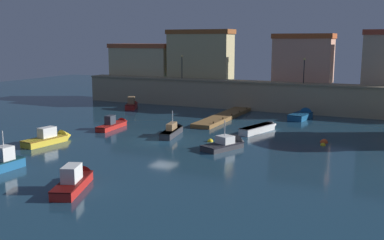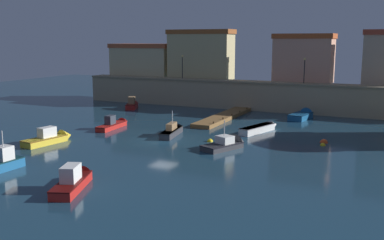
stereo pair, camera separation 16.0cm
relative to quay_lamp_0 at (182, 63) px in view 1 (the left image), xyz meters
The scene contains 17 objects.
ground_plane 26.49m from the quay_lamp_0, 67.87° to the right, with size 134.47×134.47×0.00m, color #19384C.
quay_wall 10.64m from the quay_lamp_0, ahead, with size 51.55×3.05×4.13m.
old_town_backdrop 10.04m from the quay_lamp_0, 21.68° to the left, with size 47.36×5.76×7.71m.
pier_dock 15.10m from the quay_lamp_0, 40.77° to the right, with size 2.42×15.20×0.70m.
quay_lamp_0 is the anchor object (origin of this frame).
quay_lamp_1 18.61m from the quay_lamp_0, ahead, with size 0.32×0.32×3.45m.
moored_boat_0 23.60m from the quay_lamp_0, 41.14° to the right, with size 3.04×6.82×1.14m.
moored_boat_1 23.22m from the quay_lamp_0, 66.08° to the right, with size 2.25×6.40×2.84m.
moored_boat_2 20.81m from the quay_lamp_0, 86.66° to the right, with size 1.75×6.41×1.87m.
moored_boat_3 20.98m from the quay_lamp_0, 12.64° to the right, with size 2.64×5.42×1.77m.
moored_boat_6 29.70m from the quay_lamp_0, 89.95° to the right, with size 2.28×5.80×2.04m.
moored_boat_7 40.84m from the quay_lamp_0, 74.17° to the right, with size 3.55×6.27×2.07m.
moored_boat_8 29.58m from the quay_lamp_0, 54.90° to the right, with size 3.61×5.35×3.28m.
moored_boat_10 10.08m from the quay_lamp_0, 129.96° to the right, with size 3.14×4.74×2.06m.
mooring_buoy_0 26.94m from the quay_lamp_0, 57.60° to the right, with size 0.58×0.58×0.58m, color yellow.
mooring_buoy_1 30.87m from the quay_lamp_0, 36.18° to the right, with size 0.76×0.76×0.76m, color #EA4C19.
mooring_buoy_2 31.68m from the quay_lamp_0, 37.94° to the right, with size 0.51×0.51×0.51m, color yellow.
Camera 1 is at (21.21, -38.77, 9.94)m, focal length 42.24 mm.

